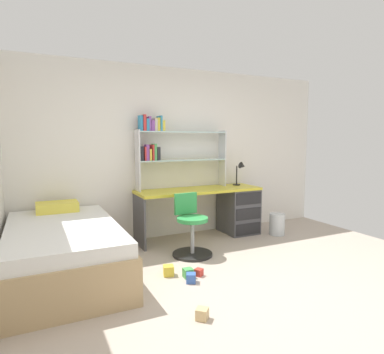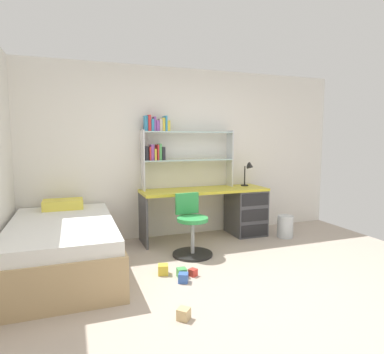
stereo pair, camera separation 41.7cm
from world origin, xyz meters
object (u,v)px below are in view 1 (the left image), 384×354
Objects in this scene: toy_block_blue_2 at (191,278)px; toy_block_yellow_4 at (169,271)px; toy_block_red_1 at (199,272)px; waste_bin at (277,224)px; swivel_chair at (191,231)px; bed_platform at (63,251)px; toy_block_natural_3 at (202,314)px; desk at (228,207)px; toy_block_green_0 at (188,273)px; bookshelf_hutch at (168,145)px; desk_lamp at (241,170)px.

toy_block_blue_2 is 0.88× the size of toy_block_yellow_4.
waste_bin is at bearing 25.91° from toy_block_red_1.
swivel_chair is 0.40× the size of bed_platform.
toy_block_red_1 is 0.82× the size of toy_block_natural_3.
toy_block_green_0 is at bearing -135.45° from desk.
desk is 20.02× the size of toy_block_natural_3.
bed_platform is 25.30× the size of toy_block_red_1.
swivel_chair reaches higher than toy_block_yellow_4.
waste_bin is at bearing -30.64° from desk.
toy_block_natural_3 is (-1.55, -2.10, -0.37)m from desk.
bookshelf_hutch is 0.72× the size of bed_platform.
desk reaches higher than toy_block_blue_2.
desk_lamp is 3.44× the size of toy_block_yellow_4.
swivel_chair is 7.11× the size of toy_block_yellow_4.
bookshelf_hutch is 2.03m from toy_block_green_0.
toy_block_natural_3 is (-0.60, -1.46, -0.27)m from swivel_chair.
toy_block_natural_3 is at bearing -115.00° from toy_block_red_1.
bed_platform reaches higher than toy_block_red_1.
toy_block_natural_3 is at bearing -107.06° from toy_block_green_0.
bookshelf_hutch is at bearing 169.14° from desk.
desk is 17.18× the size of toy_block_yellow_4.
desk reaches higher than toy_block_yellow_4.
toy_block_yellow_4 is at bearing -23.44° from bed_platform.
bed_platform is at bearing 148.61° from toy_block_blue_2.
desk is 2.60m from bed_platform.
toy_block_natural_3 is at bearing -108.12° from toy_block_blue_2.
bookshelf_hutch reaches higher than toy_block_green_0.
toy_block_natural_3 is at bearing -126.43° from desk.
swivel_chair is 1.64m from waste_bin.
toy_block_green_0 is 1.03× the size of toy_block_natural_3.
toy_block_green_0 is (-0.34, -0.64, -0.26)m from swivel_chair.
bookshelf_hutch is 2.02m from toy_block_red_1.
swivel_chair is at bearing 71.44° from toy_block_red_1.
bookshelf_hutch reaches higher than toy_block_blue_2.
swivel_chair is at bearing 1.66° from bed_platform.
toy_block_yellow_4 is at bearing 152.83° from toy_block_red_1.
desk_lamp reaches higher than waste_bin.
swivel_chair is 0.89m from toy_block_blue_2.
bookshelf_hutch is 1.79× the size of swivel_chair.
bed_platform is (-2.51, -0.68, -0.13)m from desk.
bookshelf_hutch is at bearing 76.35° from toy_block_green_0.
toy_block_green_0 is at bearing 175.07° from toy_block_red_1.
bookshelf_hutch reaches higher than swivel_chair.
toy_block_red_1 is at bearing -24.29° from bed_platform.
desk_lamp is 2.29m from toy_block_green_0.
swivel_chair reaches higher than toy_block_red_1.
desk_lamp reaches higher than toy_block_blue_2.
swivel_chair is 1.56m from bed_platform.
toy_block_green_0 is (-1.29, -1.27, -0.37)m from desk.
toy_block_red_1 is (-0.22, -0.65, -0.27)m from swivel_chair.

